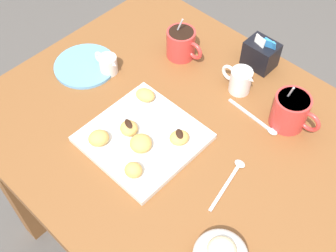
% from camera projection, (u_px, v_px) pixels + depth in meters
% --- Properties ---
extents(ground_plane, '(8.00, 8.00, 0.00)m').
position_uv_depth(ground_plane, '(176.00, 241.00, 1.70)').
color(ground_plane, '#514C47').
extents(dining_table, '(1.01, 0.82, 0.75)m').
position_uv_depth(dining_table, '(179.00, 157.00, 1.22)').
color(dining_table, brown).
rests_on(dining_table, ground_plane).
extents(pastry_plate_square, '(0.27, 0.27, 0.02)m').
position_uv_depth(pastry_plate_square, '(143.00, 138.00, 1.09)').
color(pastry_plate_square, silver).
rests_on(pastry_plate_square, dining_table).
extents(coffee_mug_red_left, '(0.12, 0.09, 0.13)m').
position_uv_depth(coffee_mug_red_left, '(182.00, 43.00, 1.25)').
color(coffee_mug_red_left, red).
rests_on(coffee_mug_red_left, dining_table).
extents(coffee_mug_red_right, '(0.13, 0.09, 0.15)m').
position_uv_depth(coffee_mug_red_right, '(291.00, 111.00, 1.08)').
color(coffee_mug_red_right, red).
rests_on(coffee_mug_red_right, dining_table).
extents(cream_pitcher_white, '(0.10, 0.06, 0.07)m').
position_uv_depth(cream_pitcher_white, '(240.00, 80.00, 1.17)').
color(cream_pitcher_white, silver).
rests_on(cream_pitcher_white, dining_table).
extents(sugar_caddy, '(0.09, 0.07, 0.11)m').
position_uv_depth(sugar_caddy, '(261.00, 54.00, 1.23)').
color(sugar_caddy, black).
rests_on(sugar_caddy, dining_table).
extents(chocolate_sauce_pitcher, '(0.09, 0.05, 0.06)m').
position_uv_depth(chocolate_sauce_pitcher, '(108.00, 64.00, 1.22)').
color(chocolate_sauce_pitcher, silver).
rests_on(chocolate_sauce_pitcher, dining_table).
extents(saucer_sky_left, '(0.18, 0.18, 0.01)m').
position_uv_depth(saucer_sky_left, '(85.00, 66.00, 1.25)').
color(saucer_sky_left, '#66A8DB').
rests_on(saucer_sky_left, dining_table).
extents(loose_spoon_near_saucer, '(0.16, 0.02, 0.01)m').
position_uv_depth(loose_spoon_near_saucer, '(258.00, 121.00, 1.13)').
color(loose_spoon_near_saucer, silver).
rests_on(loose_spoon_near_saucer, dining_table).
extents(loose_spoon_by_plate, '(0.05, 0.16, 0.01)m').
position_uv_depth(loose_spoon_by_plate, '(231.00, 178.00, 1.02)').
color(loose_spoon_by_plate, silver).
rests_on(loose_spoon_by_plate, dining_table).
extents(beignet_0, '(0.06, 0.05, 0.04)m').
position_uv_depth(beignet_0, '(134.00, 170.00, 1.00)').
color(beignet_0, '#DBA351').
rests_on(beignet_0, pastry_plate_square).
extents(beignet_1, '(0.05, 0.05, 0.03)m').
position_uv_depth(beignet_1, '(129.00, 128.00, 1.07)').
color(beignet_1, '#DBA351').
rests_on(beignet_1, pastry_plate_square).
extents(chocolate_drizzle_1, '(0.04, 0.03, 0.00)m').
position_uv_depth(chocolate_drizzle_1, '(128.00, 124.00, 1.06)').
color(chocolate_drizzle_1, black).
rests_on(chocolate_drizzle_1, beignet_1).
extents(beignet_2, '(0.06, 0.06, 0.03)m').
position_uv_depth(beignet_2, '(179.00, 138.00, 1.06)').
color(beignet_2, '#DBA351').
rests_on(beignet_2, pastry_plate_square).
extents(chocolate_drizzle_2, '(0.04, 0.03, 0.00)m').
position_uv_depth(chocolate_drizzle_2, '(179.00, 134.00, 1.05)').
color(chocolate_drizzle_2, black).
rests_on(chocolate_drizzle_2, beignet_2).
extents(beignet_3, '(0.06, 0.07, 0.04)m').
position_uv_depth(beignet_3, '(99.00, 138.00, 1.05)').
color(beignet_3, '#DBA351').
rests_on(beignet_3, pastry_plate_square).
extents(beignet_4, '(0.06, 0.06, 0.03)m').
position_uv_depth(beignet_4, '(146.00, 94.00, 1.14)').
color(beignet_4, '#DBA351').
rests_on(beignet_4, pastry_plate_square).
extents(beignet_5, '(0.08, 0.08, 0.04)m').
position_uv_depth(beignet_5, '(141.00, 143.00, 1.04)').
color(beignet_5, '#DBA351').
rests_on(beignet_5, pastry_plate_square).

